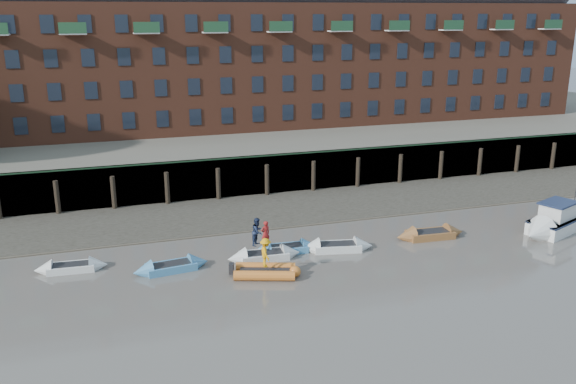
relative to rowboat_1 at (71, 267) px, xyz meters
name	(u,v)px	position (x,y,z in m)	size (l,w,h in m)	color
ground	(349,325)	(12.87, -10.76, -0.21)	(220.00, 220.00, 0.00)	#5F5852
foreshore	(255,212)	(12.87, 7.24, -0.21)	(110.00, 8.00, 0.50)	#3D382F
mud_band	(267,227)	(12.87, 3.84, -0.21)	(110.00, 1.60, 0.10)	#4C4336
river_wall	(241,177)	(12.87, 11.62, 1.38)	(110.00, 1.23, 3.30)	#2D2A26
bank_terrace	(210,143)	(12.87, 25.24, 1.39)	(110.00, 28.00, 3.20)	#5E594D
apartment_terrace	(204,28)	(12.87, 26.23, 12.61)	(80.60, 15.56, 20.98)	brown
rowboat_1	(71,267)	(0.00, 0.00, 0.00)	(4.15, 1.44, 1.18)	silver
rowboat_2	(171,267)	(5.53, -1.73, 0.02)	(4.52, 1.80, 1.28)	teal
rowboat_3	(264,256)	(11.13, -1.73, 0.02)	(4.55, 1.48, 1.31)	silver
rowboat_4	(286,249)	(12.74, -0.99, 0.00)	(4.20, 1.45, 1.20)	teal
rowboat_5	(337,247)	(15.88, -1.73, 0.02)	(4.72, 2.17, 1.32)	silver
rowboat_6	(430,234)	(22.59, -1.54, 0.03)	(4.84, 1.65, 1.38)	brown
rib_tender	(268,271)	(10.68, -4.12, 0.07)	(3.85, 2.77, 0.65)	orange
motor_launch	(551,224)	(30.78, -3.27, 0.48)	(6.84, 4.44, 2.69)	silver
person_rower_a	(265,234)	(11.20, -1.80, 1.46)	(0.58, 0.38, 1.59)	maroon
person_rower_b	(257,232)	(10.79, -1.49, 1.53)	(0.84, 0.65, 1.72)	#19233F
person_rib_crew	(266,253)	(10.56, -4.14, 1.24)	(1.09, 0.63, 1.68)	orange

